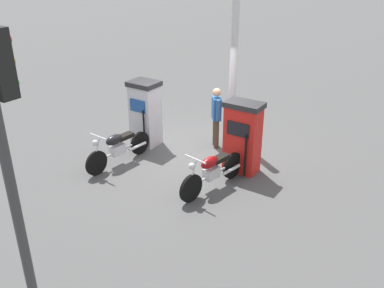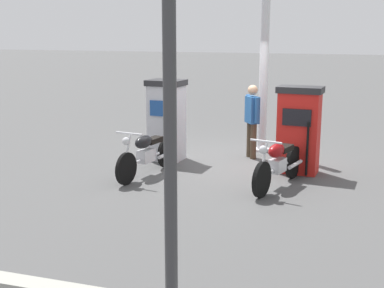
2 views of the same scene
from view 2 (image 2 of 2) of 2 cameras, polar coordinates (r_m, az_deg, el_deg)
name	(u,v)px [view 2 (image 2 of 2)]	position (r m, az deg, el deg)	size (l,w,h in m)	color
ground_plane	(231,163)	(10.62, 4.46, -2.19)	(120.00, 120.00, 0.00)	#4C4C4C
fuel_pump_near	(167,120)	(10.75, -2.88, 2.75)	(0.66, 0.75, 1.71)	silver
fuel_pump_far	(299,130)	(9.93, 11.91, 1.61)	(0.58, 0.85, 1.68)	red
motorcycle_near_pump	(146,152)	(9.60, -5.14, -0.94)	(1.98, 0.58, 0.93)	black
motorcycle_far_pump	(278,163)	(8.97, 9.66, -2.09)	(1.95, 0.68, 0.94)	black
attendant_person	(252,117)	(10.97, 6.77, 3.05)	(0.50, 0.43, 1.58)	#473828
roadside_traffic_light	(173,23)	(4.43, -2.18, 13.40)	(0.38, 0.25, 4.03)	#38383A
canopy_support_pole	(264,62)	(11.60, 8.10, 9.15)	(0.40, 0.40, 4.22)	silver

